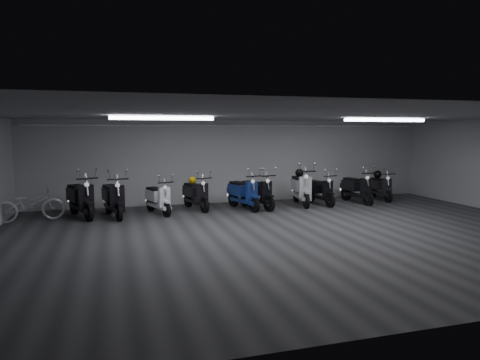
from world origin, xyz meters
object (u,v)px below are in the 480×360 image
object	(u,v)px
scooter_9	(381,183)
helmet_2	(378,174)
scooter_6	(301,183)
helmet_1	(299,173)
scooter_8	(357,184)
scooter_7	(320,186)
scooter_3	(196,189)
helmet_0	(192,180)
scooter_1	(113,192)
scooter_0	(80,192)
scooter_2	(158,194)
bicycle	(29,201)
scooter_5	(257,187)
scooter_4	(243,188)

from	to	relation	value
scooter_9	helmet_2	distance (m)	0.37
scooter_6	helmet_1	xyz separation A→B (m)	(0.05, 0.27, 0.31)
scooter_8	scooter_7	bearing A→B (deg)	172.17
scooter_3	helmet_0	bearing A→B (deg)	90.00
scooter_1	helmet_0	world-z (taller)	scooter_1
scooter_0	scooter_7	bearing A→B (deg)	-21.12
scooter_7	helmet_2	bearing A→B (deg)	2.68
scooter_2	scooter_8	bearing A→B (deg)	-18.12
helmet_1	helmet_2	size ratio (longest dim) A/B	0.98
scooter_8	bicycle	xyz separation A→B (m)	(-10.12, -0.14, -0.10)
scooter_5	helmet_2	distance (m)	4.81
scooter_9	helmet_0	distance (m)	6.70
scooter_4	bicycle	world-z (taller)	scooter_4
scooter_2	scooter_8	world-z (taller)	scooter_8
scooter_2	scooter_5	xyz separation A→B (m)	(3.08, 0.04, 0.06)
scooter_1	helmet_2	bearing A→B (deg)	-7.81
scooter_1	helmet_2	distance (m)	9.14
scooter_3	scooter_8	size ratio (longest dim) A/B	0.97
scooter_8	scooter_4	bearing A→B (deg)	174.98
scooter_0	scooter_5	xyz separation A→B (m)	(5.23, -0.04, -0.05)
scooter_1	helmet_2	xyz separation A→B (m)	(9.11, 0.76, 0.18)
helmet_0	helmet_1	size ratio (longest dim) A/B	0.83
scooter_8	helmet_1	world-z (taller)	scooter_8
scooter_9	helmet_2	xyz separation A→B (m)	(0.02, 0.23, 0.29)
scooter_6	scooter_9	size ratio (longest dim) A/B	1.21
scooter_9	helmet_1	distance (m)	3.12
scooter_6	scooter_9	bearing A→B (deg)	12.79
scooter_4	scooter_7	bearing A→B (deg)	-13.30
scooter_9	helmet_1	size ratio (longest dim) A/B	5.85
helmet_1	helmet_2	world-z (taller)	helmet_1
scooter_8	helmet_2	size ratio (longest dim) A/B	6.30
scooter_8	bicycle	world-z (taller)	scooter_8
scooter_2	scooter_4	xyz separation A→B (m)	(2.63, 0.02, 0.06)
scooter_5	helmet_0	world-z (taller)	scooter_5
bicycle	helmet_1	size ratio (longest dim) A/B	6.29
scooter_5	helmet_1	size ratio (longest dim) A/B	6.52
scooter_3	helmet_2	size ratio (longest dim) A/B	6.11
scooter_5	scooter_6	world-z (taller)	scooter_6
scooter_1	helmet_1	distance (m)	6.05
helmet_0	scooter_3	bearing A→B (deg)	-74.86
scooter_0	scooter_3	bearing A→B (deg)	-16.68
scooter_1	scooter_4	xyz separation A→B (m)	(3.89, 0.14, -0.03)
scooter_3	scooter_6	bearing A→B (deg)	-16.88
scooter_3	scooter_6	distance (m)	3.50
scooter_8	scooter_2	bearing A→B (deg)	174.75
scooter_1	scooter_2	xyz separation A→B (m)	(1.27, 0.12, -0.10)
bicycle	scooter_6	bearing A→B (deg)	-99.03
scooter_4	bicycle	bearing A→B (deg)	164.93
scooter_7	helmet_1	size ratio (longest dim) A/B	6.05
scooter_5	helmet_0	size ratio (longest dim) A/B	7.84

